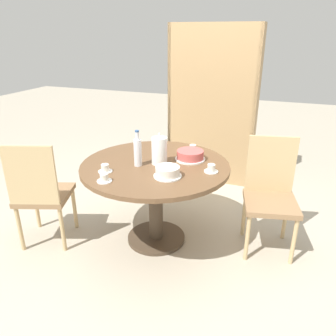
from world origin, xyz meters
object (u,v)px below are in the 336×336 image
object	(u,v)px
chair_a	(270,193)
cup_d	(211,169)
cup_b	(104,178)
cake_second	(168,172)
cup_a	(193,149)
coffee_pot	(159,150)
cup_c	(105,169)
chair_b	(41,192)
water_bottle	(138,151)
cake_main	(190,155)
bookshelf	(212,107)

from	to	relation	value
chair_a	cup_d	size ratio (longest dim) A/B	8.63
cup_b	cake_second	bearing A→B (deg)	31.00
chair_a	cup_a	bearing A→B (deg)	157.27
coffee_pot	cup_c	size ratio (longest dim) A/B	2.38
cup_a	cup_d	size ratio (longest dim) A/B	1.00
chair_a	chair_b	distance (m)	1.92
water_bottle	cup_b	distance (m)	0.39
cake_main	cup_d	size ratio (longest dim) A/B	2.32
chair_a	coffee_pot	xyz separation A→B (m)	(-0.89, -0.25, 0.35)
cake_second	cup_b	world-z (taller)	cake_second
chair_b	cake_second	xyz separation A→B (m)	(1.07, 0.18, 0.27)
bookshelf	cup_a	world-z (taller)	bookshelf
cup_d	cake_main	bearing A→B (deg)	139.04
bookshelf	water_bottle	bearing A→B (deg)	81.79
cake_main	cup_c	xyz separation A→B (m)	(-0.54, -0.48, -0.01)
coffee_pot	cup_c	bearing A→B (deg)	-136.86
cake_main	cake_second	world-z (taller)	cake_main
chair_a	chair_b	world-z (taller)	same
chair_a	cup_b	distance (m)	1.37
coffee_pot	water_bottle	size ratio (longest dim) A/B	0.89
bookshelf	water_bottle	xyz separation A→B (m)	(-0.23, -1.57, -0.06)
bookshelf	cup_a	distance (m)	1.11
chair_a	chair_b	bearing A→B (deg)	-172.46
cake_main	cup_c	world-z (taller)	cake_main
cake_second	cup_c	distance (m)	0.49
chair_b	cake_second	distance (m)	1.12
cup_a	cup_b	xyz separation A→B (m)	(-0.42, -0.85, 0.00)
cup_c	cake_second	bearing A→B (deg)	9.66
cup_b	cup_c	xyz separation A→B (m)	(-0.09, 0.16, 0.00)
chair_b	cake_main	distance (m)	1.29
cup_c	coffee_pot	bearing A→B (deg)	43.14
chair_a	water_bottle	distance (m)	1.15
chair_a	bookshelf	distance (m)	1.52
coffee_pot	chair_a	bearing A→B (deg)	15.80
chair_a	coffee_pot	bearing A→B (deg)	-176.64
cake_main	chair_b	bearing A→B (deg)	-152.82
cake_second	cup_c	bearing A→B (deg)	-170.34
bookshelf	cup_c	distance (m)	1.84
coffee_pot	cup_a	xyz separation A→B (m)	(0.17, 0.38, -0.10)
cup_a	cup_b	distance (m)	0.95
chair_a	water_bottle	world-z (taller)	water_bottle
cup_a	cup_d	bearing A→B (deg)	-56.67
cup_d	coffee_pot	bearing A→B (deg)	176.72
bookshelf	cake_second	bearing A→B (deg)	92.55
cup_b	cup_c	distance (m)	0.18
cup_d	cup_c	bearing A→B (deg)	-159.81
chair_b	cake_main	world-z (taller)	chair_b
chair_a	cup_a	size ratio (longest dim) A/B	8.63
coffee_pot	cup_d	world-z (taller)	coffee_pot
cup_b	cup_d	distance (m)	0.81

